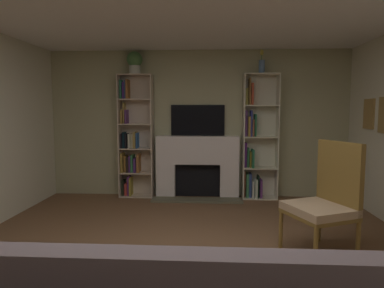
{
  "coord_description": "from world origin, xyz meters",
  "views": [
    {
      "loc": [
        0.21,
        -2.72,
        1.52
      ],
      "look_at": [
        0.0,
        1.3,
        1.11
      ],
      "focal_mm": 31.96,
      "sensor_mm": 36.0,
      "label": 1
    }
  ],
  "objects_px": {
    "fireplace": "(198,165)",
    "vase_with_flowers": "(262,64)",
    "tv": "(198,120)",
    "bookshelf_right": "(256,142)",
    "armchair": "(326,199)",
    "potted_plant": "(135,62)",
    "bookshelf_left": "(133,140)"
  },
  "relations": [
    {
      "from": "fireplace",
      "to": "vase_with_flowers",
      "type": "relative_size",
      "value": 3.88
    },
    {
      "from": "tv",
      "to": "vase_with_flowers",
      "type": "xyz_separation_m",
      "value": [
        1.07,
        -0.12,
        0.93
      ]
    },
    {
      "from": "bookshelf_right",
      "to": "vase_with_flowers",
      "type": "relative_size",
      "value": 5.41
    },
    {
      "from": "bookshelf_right",
      "to": "fireplace",
      "type": "bearing_deg",
      "value": -179.02
    },
    {
      "from": "vase_with_flowers",
      "to": "armchair",
      "type": "relative_size",
      "value": 0.33
    },
    {
      "from": "potted_plant",
      "to": "armchair",
      "type": "distance_m",
      "value": 3.78
    },
    {
      "from": "potted_plant",
      "to": "fireplace",
      "type": "bearing_deg",
      "value": 1.45
    },
    {
      "from": "fireplace",
      "to": "tv",
      "type": "height_order",
      "value": "tv"
    },
    {
      "from": "bookshelf_left",
      "to": "bookshelf_right",
      "type": "xyz_separation_m",
      "value": [
        2.12,
        -0.01,
        -0.02
      ]
    },
    {
      "from": "fireplace",
      "to": "armchair",
      "type": "xyz_separation_m",
      "value": [
        1.44,
        -2.27,
        0.02
      ]
    },
    {
      "from": "bookshelf_right",
      "to": "armchair",
      "type": "bearing_deg",
      "value": -79.14
    },
    {
      "from": "bookshelf_left",
      "to": "potted_plant",
      "type": "distance_m",
      "value": 1.34
    },
    {
      "from": "bookshelf_right",
      "to": "vase_with_flowers",
      "type": "bearing_deg",
      "value": -32.61
    },
    {
      "from": "vase_with_flowers",
      "to": "fireplace",
      "type": "bearing_deg",
      "value": 178.56
    },
    {
      "from": "bookshelf_left",
      "to": "potted_plant",
      "type": "xyz_separation_m",
      "value": [
        0.06,
        -0.05,
        1.34
      ]
    },
    {
      "from": "bookshelf_right",
      "to": "armchair",
      "type": "xyz_separation_m",
      "value": [
        0.44,
        -2.29,
        -0.38
      ]
    },
    {
      "from": "fireplace",
      "to": "tv",
      "type": "distance_m",
      "value": 0.77
    },
    {
      "from": "potted_plant",
      "to": "vase_with_flowers",
      "type": "bearing_deg",
      "value": 0.0
    },
    {
      "from": "bookshelf_left",
      "to": "tv",
      "type": "bearing_deg",
      "value": 3.46
    },
    {
      "from": "tv",
      "to": "potted_plant",
      "type": "distance_m",
      "value": 1.46
    },
    {
      "from": "fireplace",
      "to": "tv",
      "type": "relative_size",
      "value": 1.64
    },
    {
      "from": "tv",
      "to": "armchair",
      "type": "height_order",
      "value": "tv"
    },
    {
      "from": "tv",
      "to": "vase_with_flowers",
      "type": "bearing_deg",
      "value": -6.42
    },
    {
      "from": "tv",
      "to": "bookshelf_right",
      "type": "distance_m",
      "value": 1.07
    },
    {
      "from": "tv",
      "to": "vase_with_flowers",
      "type": "height_order",
      "value": "vase_with_flowers"
    },
    {
      "from": "bookshelf_right",
      "to": "armchair",
      "type": "distance_m",
      "value": 2.36
    },
    {
      "from": "bookshelf_left",
      "to": "potted_plant",
      "type": "height_order",
      "value": "potted_plant"
    },
    {
      "from": "fireplace",
      "to": "tv",
      "type": "bearing_deg",
      "value": 90.0
    },
    {
      "from": "bookshelf_left",
      "to": "armchair",
      "type": "distance_m",
      "value": 3.46
    },
    {
      "from": "bookshelf_right",
      "to": "potted_plant",
      "type": "xyz_separation_m",
      "value": [
        -2.06,
        -0.04,
        1.36
      ]
    },
    {
      "from": "tv",
      "to": "potted_plant",
      "type": "relative_size",
      "value": 2.44
    },
    {
      "from": "fireplace",
      "to": "potted_plant",
      "type": "height_order",
      "value": "potted_plant"
    }
  ]
}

